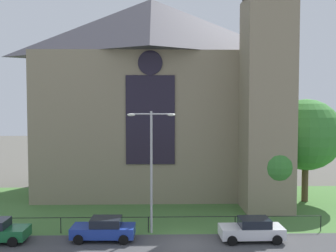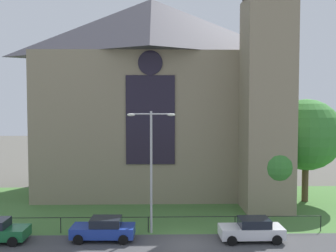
{
  "view_description": "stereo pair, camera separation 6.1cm",
  "coord_description": "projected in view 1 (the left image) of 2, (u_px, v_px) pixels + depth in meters",
  "views": [
    {
      "loc": [
        -1.84,
        -25.16,
        9.1
      ],
      "look_at": [
        -1.02,
        8.0,
        7.28
      ],
      "focal_mm": 42.26,
      "sensor_mm": 36.0,
      "label": 1
    },
    {
      "loc": [
        -1.78,
        -25.17,
        9.1
      ],
      "look_at": [
        -1.02,
        8.0,
        7.28
      ],
      "focal_mm": 42.26,
      "sensor_mm": 36.0,
      "label": 2
    }
  ],
  "objects": [
    {
      "name": "grass_verge",
      "position": [
        180.0,
        211.0,
        33.65
      ],
      "size": [
        120.0,
        20.0,
        0.01
      ],
      "primitive_type": "cube",
      "color": "#477538",
      "rests_on": "ground"
    },
    {
      "name": "parked_car_blue",
      "position": [
        104.0,
        229.0,
        26.5
      ],
      "size": [
        4.26,
        2.13,
        1.51
      ],
      "rotation": [
        0.0,
        0.0,
        3.11
      ],
      "color": "#1E3899",
      "rests_on": "ground"
    },
    {
      "name": "streetlamp_near",
      "position": [
        151.0,
        156.0,
        27.7
      ],
      "size": [
        3.37,
        0.26,
        8.63
      ],
      "color": "#B2B2B7",
      "rests_on": "ground"
    },
    {
      "name": "ground",
      "position": [
        179.0,
        205.0,
        35.64
      ],
      "size": [
        160.0,
        160.0,
        0.0
      ],
      "primitive_type": "plane",
      "color": "#56544C"
    },
    {
      "name": "tree_right_near",
      "position": [
        274.0,
        166.0,
        33.53
      ],
      "size": [
        3.74,
        3.74,
        5.81
      ],
      "color": "#423021",
      "rests_on": "ground"
    },
    {
      "name": "parked_car_white",
      "position": [
        252.0,
        229.0,
        26.39
      ],
      "size": [
        4.24,
        2.09,
        1.51
      ],
      "rotation": [
        0.0,
        0.0,
        3.16
      ],
      "color": "silver",
      "rests_on": "ground"
    },
    {
      "name": "iron_railing",
      "position": [
        148.0,
        219.0,
        28.04
      ],
      "size": [
        24.84,
        0.07,
        1.13
      ],
      "color": "black",
      "rests_on": "ground"
    },
    {
      "name": "tree_right_far",
      "position": [
        306.0,
        135.0,
        36.81
      ],
      "size": [
        6.63,
        6.63,
        9.61
      ],
      "color": "brown",
      "rests_on": "ground"
    },
    {
      "name": "church_building",
      "position": [
        159.0,
        93.0,
        40.78
      ],
      "size": [
        23.2,
        16.2,
        26.0
      ],
      "color": "gray",
      "rests_on": "ground"
    }
  ]
}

